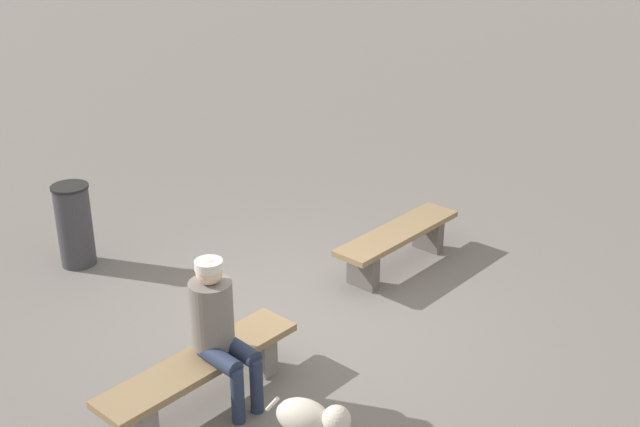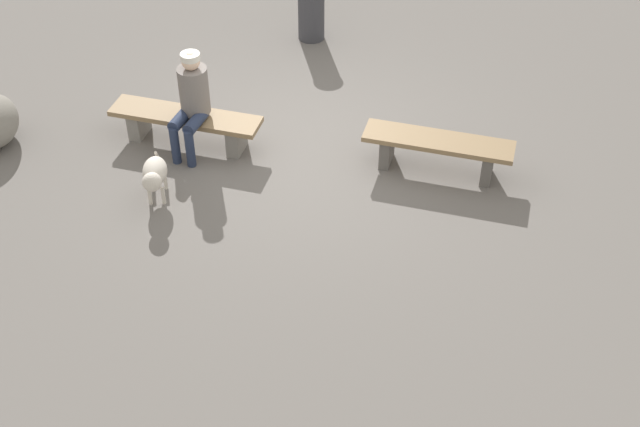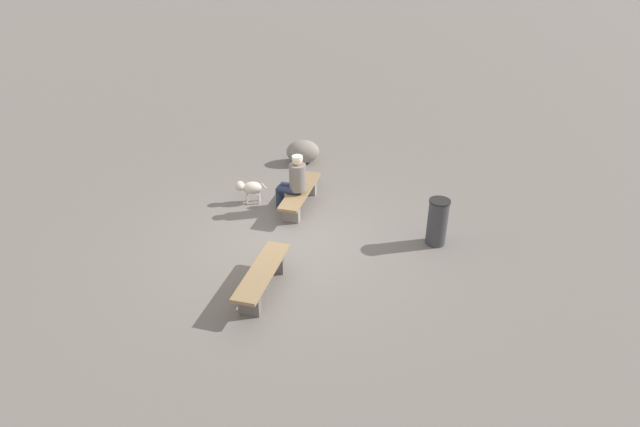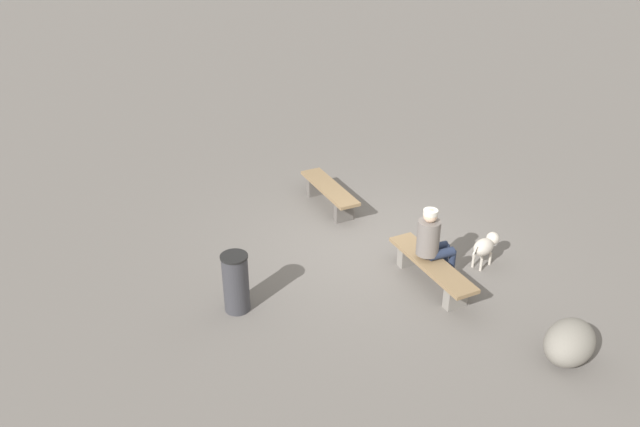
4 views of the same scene
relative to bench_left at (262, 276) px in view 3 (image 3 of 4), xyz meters
The scene contains 7 objects.
ground 1.70m from the bench_left, ahead, with size 210.00×210.00×0.06m, color slate.
bench_left is the anchor object (origin of this frame).
bench_right 3.09m from the bench_left, ahead, with size 1.92×0.61×0.42m.
seated_person 2.97m from the bench_left, ahead, with size 0.42×0.67×1.29m.
dog 3.29m from the bench_left, 19.79° to the left, with size 0.37×0.68×0.53m.
trash_bin 3.60m from the bench_left, 55.02° to the right, with size 0.41×0.41×0.95m.
boulder 5.45m from the bench_left, ahead, with size 0.85×0.62×0.61m, color gray.
Camera 3 is at (-8.73, -2.07, 5.69)m, focal length 29.98 mm.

